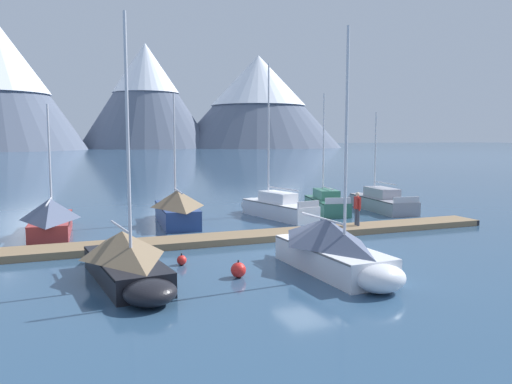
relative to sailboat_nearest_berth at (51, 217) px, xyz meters
The scene contains 14 objects.
ground_plane 13.15m from the sailboat_nearest_berth, 42.47° to the right, with size 700.00×700.00×0.00m, color #2D4C6B.
mountain_shoulder_ridge 205.85m from the sailboat_nearest_berth, 79.41° to the left, with size 57.96×57.96×45.30m.
mountain_east_summit 216.84m from the sailboat_nearest_berth, 65.75° to the left, with size 76.85×76.85×42.30m.
dock 10.85m from the sailboat_nearest_berth, 26.65° to the right, with size 23.60×1.99×0.30m.
sailboat_nearest_berth is the anchor object (origin of this frame).
sailboat_second_berth 10.14m from the sailboat_nearest_berth, 76.44° to the right, with size 2.50×6.35×8.57m.
sailboat_mid_dock_port 6.44m from the sailboat_nearest_berth, ahead, with size 2.39×6.43×7.13m.
sailboat_mid_dock_starboard 14.60m from the sailboat_nearest_berth, 50.21° to the right, with size 2.33×6.12×8.37m.
sailboat_far_berth 12.44m from the sailboat_nearest_berth, ahead, with size 2.84×6.55×9.09m.
sailboat_outer_slip 16.38m from the sailboat_nearest_berth, ahead, with size 2.89×6.13×7.54m.
sailboat_end_of_dock 20.13m from the sailboat_nearest_berth, ahead, with size 2.51×7.23×6.38m.
person_on_dock 15.21m from the sailboat_nearest_berth, 18.26° to the right, with size 0.26×0.59×1.69m.
mooring_buoy_channel_marker 12.26m from the sailboat_nearest_berth, 60.78° to the right, with size 0.52×0.52×0.60m.
mooring_buoy_inner_mooring 9.50m from the sailboat_nearest_berth, 61.17° to the right, with size 0.37×0.37×0.45m.
Camera 1 is at (-9.30, -17.85, 4.76)m, focal length 35.82 mm.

